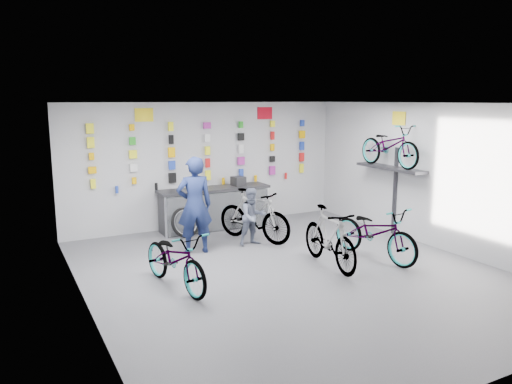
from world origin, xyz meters
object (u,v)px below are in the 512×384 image
bike_center (329,237)px  bike_right (375,232)px  bike_service (254,215)px  clerk (195,205)px  counter (215,209)px  customer (253,217)px  bike_left (176,259)px

bike_center → bike_right: size_ratio=0.92×
bike_service → clerk: bearing=162.4°
counter → bike_right: (1.86, -3.56, 0.04)m
bike_center → clerk: size_ratio=0.95×
counter → customer: (0.19, -1.62, 0.13)m
counter → clerk: 1.98m
bike_right → clerk: bearing=137.0°
customer → bike_right: bearing=-50.7°
bike_center → counter: bearing=108.3°
bike_center → customer: 2.01m
clerk → customer: bearing=-173.6°
counter → bike_service: size_ratio=1.42×
counter → bike_service: (0.36, -1.36, 0.08)m
counter → bike_center: size_ratio=1.45×
bike_right → customer: (-1.67, 1.94, 0.08)m
clerk → bike_left: bearing=68.3°
bike_left → clerk: bearing=49.1°
counter → customer: bearing=-83.4°
bike_service → clerk: 1.52m
counter → bike_center: (0.79, -3.54, 0.07)m
bike_center → bike_right: bike_center is taller
bike_center → bike_service: 2.22m
clerk → bike_right: bearing=154.6°
bike_service → customer: size_ratio=1.54×
bike_right → clerk: clerk is taller
bike_center → customer: customer is taller
counter → bike_left: size_ratio=1.43×
bike_left → bike_center: size_ratio=1.02×
bike_center → bike_service: bearing=107.1°
clerk → customer: 1.34m
bike_left → bike_right: 3.94m
bike_center → customer: size_ratio=1.51×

